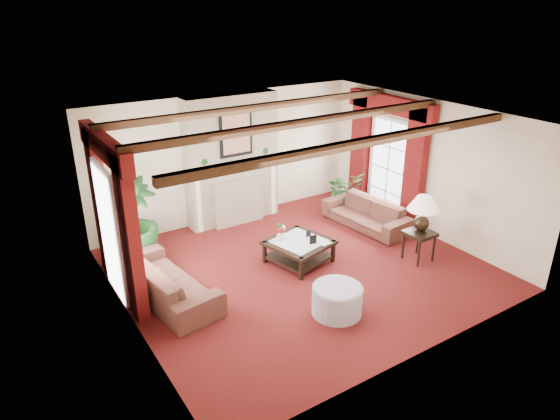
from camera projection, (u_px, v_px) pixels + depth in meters
floor at (301, 269)px, 8.88m from camera, size 6.00×6.00×0.00m
ceiling at (304, 119)px, 7.82m from camera, size 6.00×6.00×0.00m
back_wall at (227, 157)px, 10.48m from camera, size 6.00×0.02×2.70m
left_wall at (124, 242)px, 6.86m from camera, size 0.02×5.50×2.70m
right_wall at (427, 168)px, 9.83m from camera, size 0.02×5.50×2.70m
ceiling_beams at (304, 122)px, 7.84m from camera, size 6.00×3.00×0.12m
fireplace at (229, 94)px, 9.79m from camera, size 2.00×0.52×2.70m
french_door_left at (99, 168)px, 7.34m from camera, size 0.10×1.10×2.16m
french_door_right at (393, 119)px, 10.29m from camera, size 0.10×1.10×2.16m
curtains_left at (103, 140)px, 7.23m from camera, size 0.20×2.40×2.55m
curtains_right at (391, 99)px, 10.07m from camera, size 0.20×2.40×2.55m
sofa_left at (167, 275)px, 7.87m from camera, size 2.31×1.19×0.84m
sofa_right at (366, 210)px, 10.39m from camera, size 2.03×0.93×0.75m
potted_palm at (135, 238)px, 8.99m from camera, size 1.97×2.20×0.90m
small_plant at (344, 195)px, 11.23m from camera, size 0.98×1.05×0.70m
coffee_table at (299, 251)px, 9.04m from camera, size 1.23×1.23×0.41m
side_table at (418, 246)px, 9.09m from camera, size 0.61×0.61×0.56m
ottoman at (337, 300)px, 7.56m from camera, size 0.77×0.77×0.45m
table_lamp at (422, 214)px, 8.84m from camera, size 0.56×0.56×0.71m
flower_vase at (281, 235)px, 9.00m from camera, size 0.30×0.30×0.17m
book at (318, 237)px, 8.79m from camera, size 0.22×0.08×0.29m
photo_frame_a at (313, 240)px, 8.82m from camera, size 0.13×0.05×0.17m
photo_frame_b at (308, 234)px, 9.10m from camera, size 0.10×0.03×0.12m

